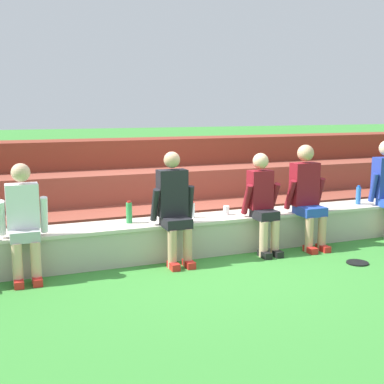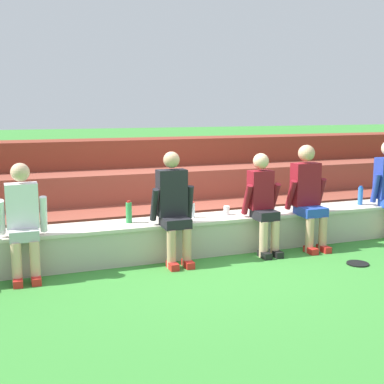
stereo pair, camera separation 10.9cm
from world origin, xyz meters
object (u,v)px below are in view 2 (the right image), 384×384
person_center (174,206)px  water_bottle_center_gap (129,212)px  person_right_of_center (263,202)px  water_bottle_near_right (360,196)px  frisbee (358,264)px  water_bottle_mid_left (192,210)px  person_left_of_center (23,219)px  plastic_cup_left_end (227,210)px  person_far_right (308,194)px

person_center → water_bottle_center_gap: size_ratio=4.91×
person_right_of_center → water_bottle_center_gap: bearing=168.9°
person_right_of_center → water_bottle_near_right: (1.78, 0.28, -0.08)m
water_bottle_near_right → frisbee: (-0.93, -1.15, -0.59)m
person_center → water_bottle_mid_left: person_center is taller
water_bottle_near_right → person_left_of_center: bearing=-176.9°
water_bottle_center_gap → plastic_cup_left_end: (1.34, 0.01, -0.07)m
person_left_of_center → water_bottle_near_right: size_ratio=4.64×
person_left_of_center → water_bottle_near_right: 4.76m
frisbee → water_bottle_mid_left: bearing=144.7°
water_bottle_near_right → plastic_cup_left_end: water_bottle_near_right is taller
person_center → person_right_of_center: (1.22, -0.00, -0.03)m
person_center → water_bottle_center_gap: bearing=145.4°
person_right_of_center → water_bottle_center_gap: 1.74m
person_right_of_center → water_bottle_near_right: bearing=9.0°
person_left_of_center → water_bottle_mid_left: person_left_of_center is taller
person_left_of_center → water_bottle_center_gap: 1.30m
person_left_of_center → person_center: (1.74, -0.02, 0.03)m
person_left_of_center → person_center: 1.74m
person_left_of_center → person_far_right: person_far_right is taller
water_bottle_near_right → plastic_cup_left_end: (-2.14, 0.06, -0.07)m
frisbee → person_left_of_center: bearing=166.9°
person_center → person_far_right: size_ratio=0.98×
person_right_of_center → water_bottle_mid_left: (-0.85, 0.34, -0.12)m
water_bottle_near_right → water_bottle_mid_left: bearing=178.7°
person_right_of_center → water_bottle_center_gap: size_ratio=4.70×
person_right_of_center → frisbee: person_right_of_center is taller
water_bottle_mid_left → water_bottle_near_right: size_ratio=0.76×
plastic_cup_left_end → frisbee: bearing=-44.9°
plastic_cup_left_end → person_far_right: bearing=-17.7°
water_bottle_center_gap → person_center: bearing=-34.6°
person_far_right → water_bottle_near_right: (1.09, 0.28, -0.14)m
person_far_right → frisbee: size_ratio=5.24×
person_center → water_bottle_center_gap: (-0.48, 0.33, -0.11)m
person_center → water_bottle_near_right: size_ratio=4.90×
person_far_right → water_bottle_center_gap: 2.42m
water_bottle_mid_left → plastic_cup_left_end: size_ratio=1.79×
water_bottle_mid_left → person_far_right: bearing=-12.2°
water_bottle_near_right → person_far_right: bearing=-165.8°
frisbee → plastic_cup_left_end: bearing=135.1°
person_left_of_center → water_bottle_center_gap: bearing=13.9°
frisbee → person_far_right: bearing=100.5°
water_bottle_near_right → frisbee: size_ratio=1.05×
person_right_of_center → water_bottle_near_right: size_ratio=4.69×
water_bottle_center_gap → frisbee: 2.88m
water_bottle_center_gap → plastic_cup_left_end: water_bottle_center_gap is taller
person_right_of_center → frisbee: (0.85, -0.87, -0.68)m
person_far_right → plastic_cup_left_end: person_far_right is taller
person_right_of_center → person_far_right: 0.69m
water_bottle_center_gap → water_bottle_near_right: bearing=-0.8°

